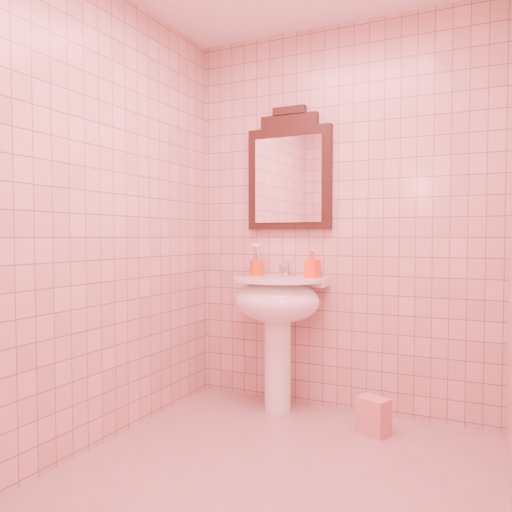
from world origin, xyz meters
The scene contains 8 objects.
floor centered at (0.00, 0.00, 0.00)m, with size 2.20×2.20×0.00m, color tan.
back_wall centered at (0.00, 1.10, 1.25)m, with size 2.00×0.02×2.50m, color #DBA199.
pedestal_sink centered at (-0.33, 0.87, 0.66)m, with size 0.58×0.58×0.86m.
faucet centered at (-0.33, 1.01, 0.92)m, with size 0.04×0.16×0.11m.
mirror centered at (-0.33, 1.07, 1.56)m, with size 0.59×0.06×0.82m.
toothbrush_cup centered at (-0.55, 1.02, 0.92)m, with size 0.09×0.09×0.20m.
soap_dispenser centered at (-0.15, 1.03, 0.95)m, with size 0.08×0.08×0.17m, color #FD4215.
towel centered at (0.31, 0.76, 0.11)m, with size 0.17×0.11×0.21m, color #EC9F8B.
Camera 1 is at (0.91, -2.07, 1.13)m, focal length 35.00 mm.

